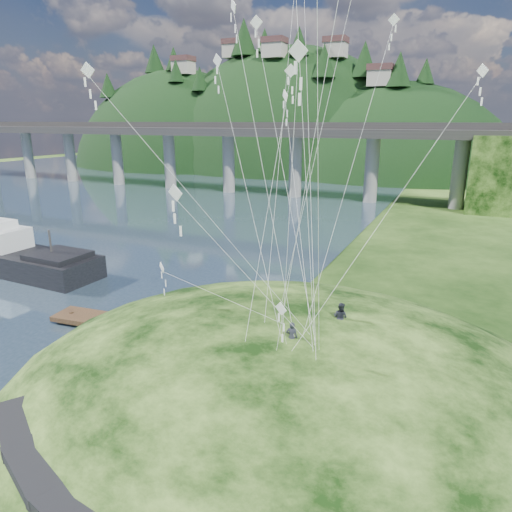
% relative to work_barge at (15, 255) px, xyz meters
% --- Properties ---
extents(ground, '(320.00, 320.00, 0.00)m').
position_rel_work_barge_xyz_m(ground, '(26.63, -11.66, -1.72)').
color(ground, black).
rests_on(ground, ground).
extents(grass_hill, '(36.00, 32.00, 13.00)m').
position_rel_work_barge_xyz_m(grass_hill, '(34.63, -9.66, -3.22)').
color(grass_hill, black).
rests_on(grass_hill, ground).
extents(bridge, '(160.00, 11.00, 15.00)m').
position_rel_work_barge_xyz_m(bridge, '(0.17, 58.40, 7.98)').
color(bridge, '#2D2B2B').
rests_on(bridge, ground).
extents(far_ridge, '(153.00, 70.00, 94.50)m').
position_rel_work_barge_xyz_m(far_ridge, '(-16.95, 110.51, -9.16)').
color(far_ridge, black).
rests_on(far_ridge, ground).
extents(work_barge, '(19.79, 5.95, 6.87)m').
position_rel_work_barge_xyz_m(work_barge, '(0.00, 0.00, 0.00)').
color(work_barge, black).
rests_on(work_barge, ground).
extents(wooden_dock, '(15.35, 4.00, 1.08)m').
position_rel_work_barge_xyz_m(wooden_dock, '(21.48, -6.27, -1.24)').
color(wooden_dock, '#3E2819').
rests_on(wooden_dock, ground).
extents(kite_flyers, '(2.42, 4.13, 1.74)m').
position_rel_work_barge_xyz_m(kite_flyers, '(36.48, -9.19, 4.06)').
color(kite_flyers, '#272934').
rests_on(kite_flyers, ground).
extents(kite_swarm, '(17.37, 17.14, 21.55)m').
position_rel_work_barge_xyz_m(kite_swarm, '(32.38, -7.13, 17.77)').
color(kite_swarm, white).
rests_on(kite_swarm, ground).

